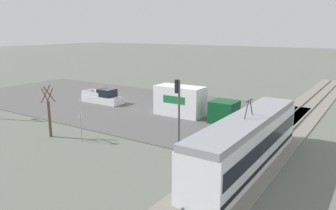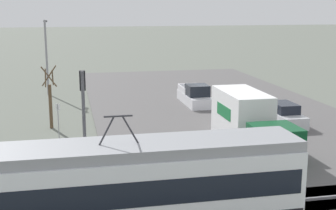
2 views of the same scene
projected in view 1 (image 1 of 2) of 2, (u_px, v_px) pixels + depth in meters
name	position (u px, v px, depth m)	size (l,w,h in m)	color
ground_plane	(112.00, 102.00, 42.55)	(320.00, 320.00, 0.00)	#60665B
road_surface	(112.00, 102.00, 42.54)	(20.67, 44.75, 0.08)	#565454
rail_bed	(284.00, 129.00, 30.82)	(73.52, 4.40, 0.22)	gray
light_rail_tram	(247.00, 142.00, 22.07)	(14.56, 2.77, 4.58)	white
box_truck	(190.00, 103.00, 34.79)	(2.50, 9.11, 3.20)	#0C4723
pickup_truck	(103.00, 97.00, 41.75)	(1.99, 5.69, 1.85)	silver
sedan_car_0	(178.00, 99.00, 40.94)	(1.80, 4.59, 1.61)	silver
traffic_light_pole	(178.00, 109.00, 23.24)	(0.28, 0.47, 5.76)	#47474C
street_tree	(49.00, 114.00, 28.32)	(1.08, 0.90, 4.57)	brown
no_parking_sign	(81.00, 124.00, 27.16)	(0.32, 0.08, 2.46)	gray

